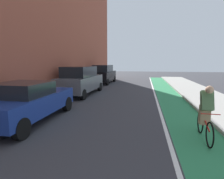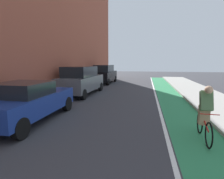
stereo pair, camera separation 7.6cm
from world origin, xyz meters
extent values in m
plane|color=#38383D|center=(0.00, 12.43, 0.00)|extent=(72.28, 72.28, 0.00)
cube|color=#2D8451|center=(3.16, 14.43, 0.00)|extent=(1.60, 32.85, 0.00)
cube|color=white|center=(2.26, 14.43, 0.00)|extent=(0.12, 32.85, 0.00)
cube|color=#A8A59E|center=(5.39, 14.43, 0.07)|extent=(2.85, 32.85, 0.14)
cube|color=#9E4C38|center=(-5.76, 14.43, 6.14)|extent=(3.00, 32.85, 12.27)
cube|color=navy|center=(-2.91, 9.49, 0.68)|extent=(1.96, 4.34, 0.70)
cube|color=black|center=(-2.91, 9.27, 1.26)|extent=(1.71, 1.83, 0.55)
cylinder|color=black|center=(-3.81, 11.10, 0.33)|extent=(0.23, 0.66, 0.66)
cylinder|color=black|center=(-2.05, 11.11, 0.33)|extent=(0.23, 0.66, 0.66)
cylinder|color=black|center=(-2.02, 7.88, 0.33)|extent=(0.23, 0.66, 0.66)
cube|color=#595B60|center=(-2.91, 15.44, 0.80)|extent=(1.97, 4.82, 0.95)
cube|color=black|center=(-2.92, 15.20, 1.60)|extent=(1.70, 2.91, 0.75)
cylinder|color=black|center=(-3.70, 17.29, 0.33)|extent=(0.24, 0.67, 0.66)
cylinder|color=black|center=(-2.02, 17.24, 0.33)|extent=(0.24, 0.67, 0.66)
cylinder|color=black|center=(-3.80, 13.63, 0.33)|extent=(0.24, 0.67, 0.66)
cylinder|color=black|center=(-2.13, 13.58, 0.33)|extent=(0.24, 0.67, 0.66)
cube|color=black|center=(-2.91, 22.47, 0.80)|extent=(1.97, 4.63, 0.95)
cube|color=black|center=(-2.92, 22.24, 1.60)|extent=(1.69, 2.80, 0.75)
cylinder|color=black|center=(-3.69, 24.24, 0.33)|extent=(0.24, 0.67, 0.66)
cylinder|color=black|center=(-2.03, 24.18, 0.33)|extent=(0.24, 0.67, 0.66)
cylinder|color=black|center=(-3.80, 20.76, 0.33)|extent=(0.24, 0.67, 0.66)
cylinder|color=black|center=(-2.14, 20.71, 0.33)|extent=(0.24, 0.67, 0.66)
torus|color=black|center=(3.26, 8.36, 0.35)|extent=(0.08, 0.70, 0.70)
torus|color=black|center=(3.32, 9.41, 0.35)|extent=(0.08, 0.70, 0.70)
cylinder|color=red|center=(3.29, 8.88, 0.57)|extent=(0.09, 0.96, 0.33)
cylinder|color=red|center=(3.30, 9.07, 0.65)|extent=(0.04, 0.12, 0.55)
cylinder|color=red|center=(3.27, 8.44, 0.90)|extent=(0.48, 0.05, 0.02)
cube|color=tan|center=(3.30, 8.99, 0.72)|extent=(0.29, 0.26, 0.56)
cube|color=#4C7247|center=(3.29, 8.86, 1.18)|extent=(0.34, 0.42, 0.60)
sphere|color=tan|center=(3.28, 8.70, 1.52)|extent=(0.22, 0.22, 0.22)
camera|label=1|loc=(1.51, 3.45, 2.26)|focal=28.61mm
camera|label=2|loc=(1.59, 3.46, 2.26)|focal=28.61mm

